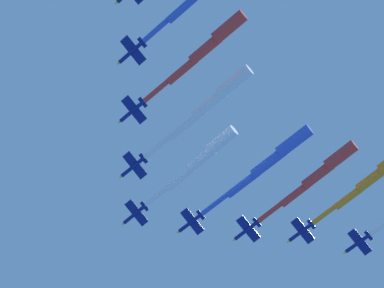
# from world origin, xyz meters

# --- Properties ---
(jet_lead) EXTENTS (44.84, 11.75, 4.46)m
(jet_lead) POSITION_xyz_m (1.68, -5.88, 161.81)
(jet_lead) COLOR navy
(jet_port_inner) EXTENTS (48.74, 11.44, 4.42)m
(jet_port_inner) POSITION_xyz_m (-10.53, 7.46, 159.03)
(jet_port_inner) COLOR navy
(jet_starboard_inner) EXTENTS (50.25, 11.46, 4.45)m
(jet_starboard_inner) POSITION_xyz_m (-14.36, -17.06, 160.15)
(jet_starboard_inner) COLOR navy
(jet_port_mid) EXTENTS (45.89, 11.23, 4.33)m
(jet_port_mid) POSITION_xyz_m (-18.29, 20.86, 159.34)
(jet_port_mid) COLOR navy
(jet_starboard_mid) EXTENTS (45.81, 11.73, 4.38)m
(jet_starboard_mid) POSITION_xyz_m (-23.88, -27.88, 159.08)
(jet_starboard_mid) COLOR navy
(jet_starboard_outer) EXTENTS (44.77, 11.53, 4.45)m
(jet_starboard_outer) POSITION_xyz_m (-35.66, -39.00, 161.58)
(jet_starboard_outer) COLOR navy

